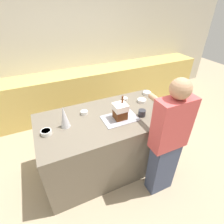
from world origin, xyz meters
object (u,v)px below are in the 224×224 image
at_px(baking_tray, 120,118).
at_px(candy_bowl_center_rear, 142,100).
at_px(mug, 142,113).
at_px(candy_bowl_far_right, 147,93).
at_px(gingerbread_house, 120,111).
at_px(candy_bowl_beside_tree, 120,104).
at_px(candy_bowl_near_tray_right, 84,112).
at_px(candy_bowl_near_tray_left, 125,99).
at_px(candy_bowl_behind_tray, 46,132).
at_px(person, 168,142).
at_px(decorative_tree, 64,117).

distance_m(baking_tray, candy_bowl_center_rear, 0.55).
bearing_deg(mug, candy_bowl_far_right, 50.08).
bearing_deg(gingerbread_house, baking_tray, -148.03).
height_order(gingerbread_house, candy_bowl_far_right, gingerbread_house).
distance_m(candy_bowl_beside_tree, mug, 0.38).
distance_m(candy_bowl_near_tray_right, candy_bowl_near_tray_left, 0.69).
bearing_deg(candy_bowl_behind_tray, person, -27.07).
distance_m(candy_bowl_near_tray_right, candy_bowl_far_right, 1.10).
relative_size(candy_bowl_behind_tray, candy_bowl_beside_tree, 1.24).
distance_m(candy_bowl_far_right, candy_bowl_near_tray_left, 0.42).
bearing_deg(candy_bowl_beside_tree, candy_bowl_far_right, 14.18).
bearing_deg(candy_bowl_near_tray_right, candy_bowl_far_right, 6.66).
distance_m(decorative_tree, candy_bowl_behind_tray, 0.27).
xyz_separation_m(candy_bowl_near_tray_right, candy_bowl_beside_tree, (0.54, -0.01, -0.00)).
relative_size(decorative_tree, candy_bowl_center_rear, 2.22).
xyz_separation_m(candy_bowl_near_tray_left, candy_bowl_center_rear, (0.21, -0.15, 0.00)).
distance_m(decorative_tree, candy_bowl_far_right, 1.42).
xyz_separation_m(decorative_tree, candy_bowl_far_right, (1.38, 0.30, -0.12)).
height_order(candy_bowl_near_tray_left, candy_bowl_center_rear, candy_bowl_center_rear).
height_order(baking_tray, candy_bowl_near_tray_right, candy_bowl_near_tray_right).
bearing_deg(gingerbread_house, person, -59.24).
bearing_deg(candy_bowl_behind_tray, gingerbread_house, -4.81).
distance_m(decorative_tree, candy_bowl_near_tray_right, 0.35).
bearing_deg(candy_bowl_near_tray_right, baking_tray, -36.81).
distance_m(candy_bowl_far_right, candy_bowl_behind_tray, 1.65).
bearing_deg(candy_bowl_beside_tree, decorative_tree, -169.33).
height_order(candy_bowl_behind_tray, mug, mug).
height_order(gingerbread_house, decorative_tree, gingerbread_house).
distance_m(candy_bowl_far_right, candy_bowl_beside_tree, 0.57).
relative_size(decorative_tree, candy_bowl_near_tray_left, 3.16).
bearing_deg(candy_bowl_center_rear, decorative_tree, -174.01).
bearing_deg(candy_bowl_near_tray_left, mug, -88.87).
bearing_deg(mug, candy_bowl_beside_tree, 112.58).
xyz_separation_m(mug, person, (0.04, -0.50, -0.11)).
bearing_deg(candy_bowl_far_right, candy_bowl_behind_tray, -167.95).
relative_size(baking_tray, decorative_tree, 1.59).
bearing_deg(decorative_tree, candy_bowl_near_tray_left, 16.04).
height_order(mug, person, person).
bearing_deg(baking_tray, candy_bowl_near_tray_left, 54.87).
bearing_deg(candy_bowl_near_tray_right, decorative_tree, -149.66).
xyz_separation_m(candy_bowl_near_tray_right, candy_bowl_center_rear, (0.89, -0.04, -0.00)).
xyz_separation_m(candy_bowl_beside_tree, person, (0.19, -0.85, -0.08)).
bearing_deg(gingerbread_house, candy_bowl_far_right, 31.08).
distance_m(decorative_tree, candy_bowl_near_tray_left, 1.01).
distance_m(candy_bowl_near_tray_right, person, 1.13).
distance_m(gingerbread_house, candy_bowl_near_tray_left, 0.50).
distance_m(gingerbread_house, candy_bowl_far_right, 0.82).
height_order(baking_tray, candy_bowl_behind_tray, candy_bowl_behind_tray).
bearing_deg(candy_bowl_behind_tray, decorative_tree, 11.84).
xyz_separation_m(baking_tray, candy_bowl_beside_tree, (0.15, 0.28, 0.02)).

